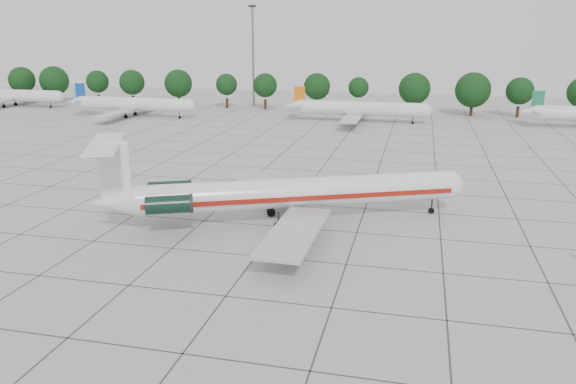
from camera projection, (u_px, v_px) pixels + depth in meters
name	position (u px, v px, depth m)	size (l,w,h in m)	color
ground	(278.00, 227.00, 56.95)	(260.00, 260.00, 0.00)	#A8A8A1
apron_joints	(307.00, 188.00, 70.98)	(170.00, 170.00, 0.02)	#383838
main_airliner	(280.00, 193.00, 57.15)	(37.12, 27.87, 9.10)	silver
bg_airliner_a	(11.00, 96.00, 145.90)	(28.24, 27.20, 7.40)	silver
bg_airliner_b	(133.00, 104.00, 128.57)	(28.24, 27.20, 7.40)	silver
bg_airliner_c	(359.00, 109.00, 121.08)	(28.24, 27.20, 7.40)	silver
tree_line	(317.00, 87.00, 137.38)	(249.86, 8.44, 10.22)	#332114
floodlight_mast	(253.00, 50.00, 145.67)	(1.60, 1.60, 25.45)	slate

